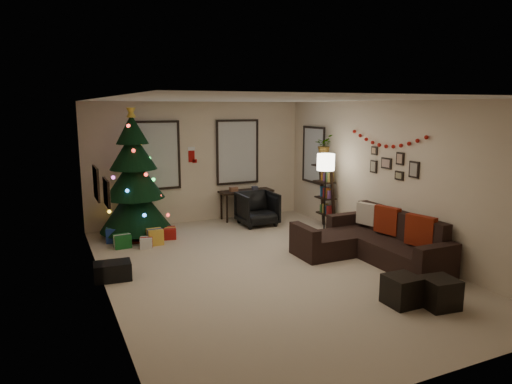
# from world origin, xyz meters

# --- Properties ---
(floor) EXTENTS (7.00, 7.00, 0.00)m
(floor) POSITION_xyz_m (0.00, 0.00, 0.00)
(floor) COLOR #C2AD92
(floor) RESTS_ON ground
(ceiling) EXTENTS (7.00, 7.00, 0.00)m
(ceiling) POSITION_xyz_m (0.00, 0.00, 2.70)
(ceiling) COLOR white
(ceiling) RESTS_ON floor
(wall_back) EXTENTS (5.00, 0.00, 5.00)m
(wall_back) POSITION_xyz_m (0.00, 3.50, 1.35)
(wall_back) COLOR beige
(wall_back) RESTS_ON floor
(wall_front) EXTENTS (5.00, 0.00, 5.00)m
(wall_front) POSITION_xyz_m (0.00, -3.50, 1.35)
(wall_front) COLOR beige
(wall_front) RESTS_ON floor
(wall_left) EXTENTS (0.00, 7.00, 7.00)m
(wall_left) POSITION_xyz_m (-2.50, 0.00, 1.35)
(wall_left) COLOR beige
(wall_left) RESTS_ON floor
(wall_right) EXTENTS (0.00, 7.00, 7.00)m
(wall_right) POSITION_xyz_m (2.50, 0.00, 1.35)
(wall_right) COLOR beige
(wall_right) RESTS_ON floor
(window_back_left) EXTENTS (1.05, 0.06, 1.50)m
(window_back_left) POSITION_xyz_m (-0.95, 3.47, 1.55)
(window_back_left) COLOR #728CB2
(window_back_left) RESTS_ON wall_back
(window_back_right) EXTENTS (1.05, 0.06, 1.50)m
(window_back_right) POSITION_xyz_m (0.95, 3.47, 1.55)
(window_back_right) COLOR #728CB2
(window_back_right) RESTS_ON wall_back
(window_right_wall) EXTENTS (0.06, 0.90, 1.30)m
(window_right_wall) POSITION_xyz_m (2.47, 2.55, 1.50)
(window_right_wall) COLOR #728CB2
(window_right_wall) RESTS_ON wall_right
(christmas_tree) EXTENTS (1.43, 1.43, 2.67)m
(christmas_tree) POSITION_xyz_m (-1.55, 2.80, 1.10)
(christmas_tree) COLOR black
(christmas_tree) RESTS_ON floor
(presents) EXTENTS (1.30, 0.89, 0.30)m
(presents) POSITION_xyz_m (-1.56, 2.22, 0.13)
(presents) COLOR gold
(presents) RESTS_ON floor
(sofa) EXTENTS (1.69, 2.48, 0.82)m
(sofa) POSITION_xyz_m (1.87, -0.35, 0.27)
(sofa) COLOR black
(sofa) RESTS_ON floor
(pillow_red_a) EXTENTS (0.25, 0.51, 0.50)m
(pillow_red_a) POSITION_xyz_m (2.21, -1.10, 0.64)
(pillow_red_a) COLOR maroon
(pillow_red_a) RESTS_ON sofa
(pillow_red_b) EXTENTS (0.23, 0.49, 0.47)m
(pillow_red_b) POSITION_xyz_m (2.21, -0.31, 0.64)
(pillow_red_b) COLOR maroon
(pillow_red_b) RESTS_ON sofa
(pillow_cream) EXTENTS (0.21, 0.41, 0.40)m
(pillow_cream) POSITION_xyz_m (2.21, 0.26, 0.63)
(pillow_cream) COLOR #C0B19C
(pillow_cream) RESTS_ON sofa
(ottoman_near) EXTENTS (0.42, 0.42, 0.40)m
(ottoman_near) POSITION_xyz_m (1.01, -2.05, 0.20)
(ottoman_near) COLOR black
(ottoman_near) RESTS_ON floor
(ottoman_far) EXTENTS (0.47, 0.47, 0.40)m
(ottoman_far) POSITION_xyz_m (1.39, -2.32, 0.20)
(ottoman_far) COLOR black
(ottoman_far) RESTS_ON floor
(desk) EXTENTS (1.25, 0.45, 0.67)m
(desk) POSITION_xyz_m (1.06, 3.22, 0.60)
(desk) COLOR black
(desk) RESTS_ON floor
(desk_chair) EXTENTS (0.73, 0.69, 0.75)m
(desk_chair) POSITION_xyz_m (1.05, 2.57, 0.37)
(desk_chair) COLOR black
(desk_chair) RESTS_ON floor
(bookshelf) EXTENTS (0.30, 0.47, 1.58)m
(bookshelf) POSITION_xyz_m (2.30, 1.75, 0.77)
(bookshelf) COLOR black
(bookshelf) RESTS_ON floor
(potted_plant) EXTENTS (0.68, 0.67, 0.57)m
(potted_plant) POSITION_xyz_m (2.30, 1.90, 1.85)
(potted_plant) COLOR #4C4C4C
(potted_plant) RESTS_ON bookshelf
(floor_lamp) EXTENTS (0.35, 0.35, 1.67)m
(floor_lamp) POSITION_xyz_m (1.95, 1.27, 1.39)
(floor_lamp) COLOR black
(floor_lamp) RESTS_ON floor
(art_map) EXTENTS (0.04, 0.60, 0.50)m
(art_map) POSITION_xyz_m (-2.48, 0.76, 1.46)
(art_map) COLOR black
(art_map) RESTS_ON wall_left
(art_abstract) EXTENTS (0.04, 0.45, 0.35)m
(art_abstract) POSITION_xyz_m (-2.48, -0.44, 1.52)
(art_abstract) COLOR black
(art_abstract) RESTS_ON wall_left
(gallery) EXTENTS (0.03, 1.25, 0.54)m
(gallery) POSITION_xyz_m (2.48, -0.07, 1.57)
(gallery) COLOR black
(gallery) RESTS_ON wall_right
(garland) EXTENTS (0.08, 1.90, 0.30)m
(garland) POSITION_xyz_m (2.45, 0.10, 2.01)
(garland) COLOR #A5140C
(garland) RESTS_ON wall_right
(stocking_left) EXTENTS (0.20, 0.05, 0.36)m
(stocking_left) POSITION_xyz_m (-0.14, 3.51, 1.54)
(stocking_left) COLOR #990F0C
(stocking_left) RESTS_ON wall_back
(stocking_right) EXTENTS (0.20, 0.05, 0.36)m
(stocking_right) POSITION_xyz_m (0.19, 3.54, 1.54)
(stocking_right) COLOR #990F0C
(stocking_right) RESTS_ON wall_back
(storage_bin) EXTENTS (0.57, 0.41, 0.27)m
(storage_bin) POSITION_xyz_m (-2.35, 0.50, 0.14)
(storage_bin) COLOR black
(storage_bin) RESTS_ON floor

